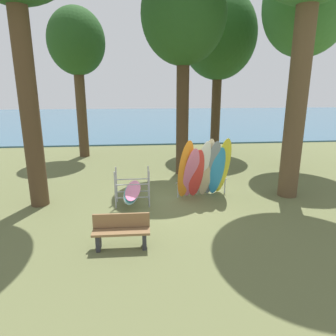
{
  "coord_description": "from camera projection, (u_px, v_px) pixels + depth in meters",
  "views": [
    {
      "loc": [
        -1.39,
        -9.69,
        3.85
      ],
      "look_at": [
        -0.35,
        0.47,
        1.1
      ],
      "focal_mm": 32.02,
      "sensor_mm": 36.0,
      "label": 1
    }
  ],
  "objects": [
    {
      "name": "ground_plane",
      "position": [
        179.0,
        202.0,
        10.45
      ],
      "size": [
        80.0,
        80.0,
        0.0
      ],
      "primitive_type": "plane",
      "color": "#60663D"
    },
    {
      "name": "lake_water",
      "position": [
        148.0,
        119.0,
        38.0
      ],
      "size": [
        80.0,
        36.0,
        0.1
      ],
      "primitive_type": "cube",
      "color": "#38607A",
      "rests_on": "ground"
    },
    {
      "name": "tree_mid_behind",
      "position": [
        219.0,
        37.0,
        16.88
      ],
      "size": [
        4.23,
        4.23,
        9.14
      ],
      "color": "#42301E",
      "rests_on": "ground"
    },
    {
      "name": "tree_far_left_back",
      "position": [
        77.0,
        45.0,
        15.81
      ],
      "size": [
        3.0,
        3.0,
        7.93
      ],
      "color": "#4C3823",
      "rests_on": "ground"
    },
    {
      "name": "tree_far_right_back",
      "position": [
        307.0,
        8.0,
        13.35
      ],
      "size": [
        3.93,
        3.93,
        9.7
      ],
      "color": "#4C3823",
      "rests_on": "ground"
    },
    {
      "name": "tree_deep_back",
      "position": [
        184.0,
        17.0,
        12.21
      ],
      "size": [
        3.51,
        3.51,
        8.76
      ],
      "color": "#42301E",
      "rests_on": "ground"
    },
    {
      "name": "leaning_board_pile",
      "position": [
        204.0,
        170.0,
        10.52
      ],
      "size": [
        2.0,
        1.24,
        2.22
      ],
      "color": "orange",
      "rests_on": "ground"
    },
    {
      "name": "board_storage_rack",
      "position": [
        132.0,
        191.0,
        10.1
      ],
      "size": [
        1.15,
        2.13,
        1.25
      ],
      "color": "#9EA0A5",
      "rests_on": "ground"
    },
    {
      "name": "park_bench",
      "position": [
        121.0,
        230.0,
        7.36
      ],
      "size": [
        1.41,
        0.44,
        0.85
      ],
      "color": "#2D2D33",
      "rests_on": "ground"
    }
  ]
}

